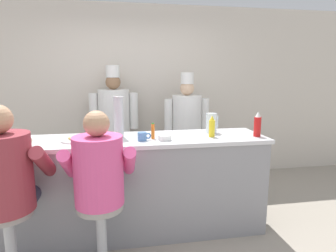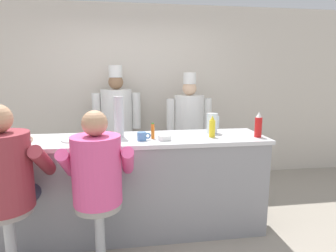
{
  "view_description": "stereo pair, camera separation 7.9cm",
  "coord_description": "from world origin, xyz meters",
  "px_view_note": "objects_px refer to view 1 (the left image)",
  "views": [
    {
      "loc": [
        -0.1,
        -2.47,
        1.65
      ],
      "look_at": [
        0.38,
        0.3,
        1.14
      ],
      "focal_mm": 30.0,
      "sensor_mm": 36.0,
      "label": 1
    },
    {
      "loc": [
        -0.03,
        -2.48,
        1.65
      ],
      "look_at": [
        0.38,
        0.3,
        1.14
      ],
      "focal_mm": 30.0,
      "sensor_mm": 36.0,
      "label": 2
    }
  ],
  "objects_px": {
    "breakfast_plate": "(74,140)",
    "diner_seated_pink": "(99,176)",
    "ketchup_bottle_red": "(257,125)",
    "mustard_bottle_yellow": "(212,127)",
    "cereal_bowl": "(165,138)",
    "water_pitcher_clear": "(211,123)",
    "cook_in_whites_far": "(187,125)",
    "coffee_mug_tan": "(22,141)",
    "diner_seated_maroon": "(5,177)",
    "cup_stack_steel": "(119,117)",
    "cook_in_whites_near": "(114,121)",
    "hot_sauce_bottle_orange": "(153,131)",
    "coffee_mug_blue": "(143,136)"
  },
  "relations": [
    {
      "from": "hot_sauce_bottle_orange",
      "to": "cereal_bowl",
      "type": "bearing_deg",
      "value": -39.3
    },
    {
      "from": "breakfast_plate",
      "to": "cup_stack_steel",
      "type": "xyz_separation_m",
      "value": [
        0.43,
        0.11,
        0.2
      ]
    },
    {
      "from": "ketchup_bottle_red",
      "to": "water_pitcher_clear",
      "type": "relative_size",
      "value": 1.2
    },
    {
      "from": "water_pitcher_clear",
      "to": "cup_stack_steel",
      "type": "bearing_deg",
      "value": -177.58
    },
    {
      "from": "mustard_bottle_yellow",
      "to": "coffee_mug_blue",
      "type": "relative_size",
      "value": 1.66
    },
    {
      "from": "ketchup_bottle_red",
      "to": "mustard_bottle_yellow",
      "type": "xyz_separation_m",
      "value": [
        -0.47,
        0.06,
        -0.02
      ]
    },
    {
      "from": "mustard_bottle_yellow",
      "to": "cereal_bowl",
      "type": "distance_m",
      "value": 0.52
    },
    {
      "from": "water_pitcher_clear",
      "to": "cook_in_whites_far",
      "type": "bearing_deg",
      "value": 92.05
    },
    {
      "from": "breakfast_plate",
      "to": "cook_in_whites_near",
      "type": "relative_size",
      "value": 0.14
    },
    {
      "from": "coffee_mug_tan",
      "to": "cup_stack_steel",
      "type": "bearing_deg",
      "value": 14.92
    },
    {
      "from": "breakfast_plate",
      "to": "cup_stack_steel",
      "type": "distance_m",
      "value": 0.49
    },
    {
      "from": "mustard_bottle_yellow",
      "to": "breakfast_plate",
      "type": "bearing_deg",
      "value": 178.32
    },
    {
      "from": "cup_stack_steel",
      "to": "cook_in_whites_far",
      "type": "bearing_deg",
      "value": 46.96
    },
    {
      "from": "water_pitcher_clear",
      "to": "breakfast_plate",
      "type": "height_order",
      "value": "water_pitcher_clear"
    },
    {
      "from": "cook_in_whites_far",
      "to": "diner_seated_maroon",
      "type": "bearing_deg",
      "value": -137.88
    },
    {
      "from": "ketchup_bottle_red",
      "to": "coffee_mug_tan",
      "type": "xyz_separation_m",
      "value": [
        -2.28,
        -0.02,
        -0.08
      ]
    },
    {
      "from": "hot_sauce_bottle_orange",
      "to": "cook_in_whites_near",
      "type": "bearing_deg",
      "value": 106.15
    },
    {
      "from": "ketchup_bottle_red",
      "to": "breakfast_plate",
      "type": "distance_m",
      "value": 1.86
    },
    {
      "from": "coffee_mug_tan",
      "to": "diner_seated_maroon",
      "type": "bearing_deg",
      "value": -91.87
    },
    {
      "from": "cup_stack_steel",
      "to": "diner_seated_pink",
      "type": "height_order",
      "value": "cup_stack_steel"
    },
    {
      "from": "hot_sauce_bottle_orange",
      "to": "water_pitcher_clear",
      "type": "relative_size",
      "value": 0.73
    },
    {
      "from": "cup_stack_steel",
      "to": "mustard_bottle_yellow",
      "type": "bearing_deg",
      "value": -9.02
    },
    {
      "from": "coffee_mug_blue",
      "to": "cook_in_whites_near",
      "type": "xyz_separation_m",
      "value": [
        -0.29,
        1.46,
        -0.08
      ]
    },
    {
      "from": "coffee_mug_tan",
      "to": "cup_stack_steel",
      "type": "relative_size",
      "value": 0.33
    },
    {
      "from": "water_pitcher_clear",
      "to": "coffee_mug_tan",
      "type": "height_order",
      "value": "water_pitcher_clear"
    },
    {
      "from": "breakfast_plate",
      "to": "cup_stack_steel",
      "type": "relative_size",
      "value": 0.61
    },
    {
      "from": "coffee_mug_blue",
      "to": "diner_seated_maroon",
      "type": "bearing_deg",
      "value": -158.74
    },
    {
      "from": "hot_sauce_bottle_orange",
      "to": "coffee_mug_blue",
      "type": "distance_m",
      "value": 0.13
    },
    {
      "from": "hot_sauce_bottle_orange",
      "to": "cook_in_whites_far",
      "type": "height_order",
      "value": "cook_in_whites_far"
    },
    {
      "from": "mustard_bottle_yellow",
      "to": "breakfast_plate",
      "type": "height_order",
      "value": "mustard_bottle_yellow"
    },
    {
      "from": "breakfast_plate",
      "to": "mustard_bottle_yellow",
      "type": "bearing_deg",
      "value": -1.68
    },
    {
      "from": "hot_sauce_bottle_orange",
      "to": "diner_seated_pink",
      "type": "relative_size",
      "value": 0.12
    },
    {
      "from": "hot_sauce_bottle_orange",
      "to": "diner_seated_maroon",
      "type": "distance_m",
      "value": 1.33
    },
    {
      "from": "cereal_bowl",
      "to": "diner_seated_maroon",
      "type": "distance_m",
      "value": 1.39
    },
    {
      "from": "water_pitcher_clear",
      "to": "diner_seated_pink",
      "type": "relative_size",
      "value": 0.16
    },
    {
      "from": "diner_seated_pink",
      "to": "ketchup_bottle_red",
      "type": "bearing_deg",
      "value": 14.81
    },
    {
      "from": "water_pitcher_clear",
      "to": "cook_in_whites_near",
      "type": "relative_size",
      "value": 0.12
    },
    {
      "from": "breakfast_plate",
      "to": "diner_seated_pink",
      "type": "bearing_deg",
      "value": -63.32
    },
    {
      "from": "ketchup_bottle_red",
      "to": "coffee_mug_blue",
      "type": "distance_m",
      "value": 1.2
    },
    {
      "from": "cup_stack_steel",
      "to": "diner_seated_pink",
      "type": "relative_size",
      "value": 0.3
    },
    {
      "from": "ketchup_bottle_red",
      "to": "diner_seated_maroon",
      "type": "bearing_deg",
      "value": -169.71
    },
    {
      "from": "water_pitcher_clear",
      "to": "coffee_mug_blue",
      "type": "bearing_deg",
      "value": -162.69
    },
    {
      "from": "coffee_mug_tan",
      "to": "cup_stack_steel",
      "type": "height_order",
      "value": "cup_stack_steel"
    },
    {
      "from": "diner_seated_maroon",
      "to": "cook_in_whites_far",
      "type": "height_order",
      "value": "cook_in_whites_far"
    },
    {
      "from": "mustard_bottle_yellow",
      "to": "water_pitcher_clear",
      "type": "height_order",
      "value": "mustard_bottle_yellow"
    },
    {
      "from": "ketchup_bottle_red",
      "to": "diner_seated_pink",
      "type": "relative_size",
      "value": 0.19
    },
    {
      "from": "diner_seated_pink",
      "to": "cereal_bowl",
      "type": "bearing_deg",
      "value": 34.14
    },
    {
      "from": "cook_in_whites_near",
      "to": "breakfast_plate",
      "type": "bearing_deg",
      "value": -104.94
    },
    {
      "from": "ketchup_bottle_red",
      "to": "cook_in_whites_near",
      "type": "bearing_deg",
      "value": 135.35
    },
    {
      "from": "cup_stack_steel",
      "to": "cook_in_whites_near",
      "type": "height_order",
      "value": "cook_in_whites_near"
    }
  ]
}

